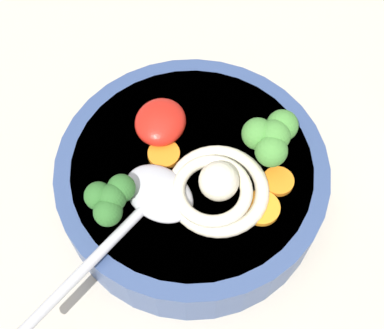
{
  "coord_description": "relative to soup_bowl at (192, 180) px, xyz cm",
  "views": [
    {
      "loc": [
        17.74,
        7.38,
        46.1
      ],
      "look_at": [
        -2.68,
        2.48,
        9.6
      ],
      "focal_mm": 47.73,
      "sensor_mm": 36.0,
      "label": 1
    }
  ],
  "objects": [
    {
      "name": "chili_sauce_dollop",
      "position": [
        -2.82,
        -3.42,
        3.7
      ],
      "size": [
        4.77,
        4.29,
        2.15
      ],
      "primitive_type": "ellipsoid",
      "color": "red",
      "rests_on": "soup_bowl"
    },
    {
      "name": "carrot_slice_beside_noodles",
      "position": [
        -0.29,
        -2.41,
        2.87
      ],
      "size": [
        2.69,
        2.69,
        0.48
      ],
      "primitive_type": "cylinder",
      "color": "orange",
      "rests_on": "soup_bowl"
    },
    {
      "name": "broccoli_floret_near_spoon",
      "position": [
        -2.53,
        5.88,
        5.15
      ],
      "size": [
        5.1,
        4.39,
        4.03
      ],
      "color": "#7A9E60",
      "rests_on": "soup_bowl"
    },
    {
      "name": "carrot_slice_front",
      "position": [
        2.96,
        6.22,
        2.87
      ],
      "size": [
        2.95,
        2.95,
        0.47
      ],
      "primitive_type": "cylinder",
      "color": "orange",
      "rests_on": "soup_bowl"
    },
    {
      "name": "table_slab",
      "position": [
        2.68,
        -2.48,
        -4.89
      ],
      "size": [
        112.56,
        112.56,
        4.16
      ],
      "primitive_type": "cube",
      "color": "#BCB29E",
      "rests_on": "ground"
    },
    {
      "name": "carrot_slice_left",
      "position": [
        0.03,
        7.14,
        2.87
      ],
      "size": [
        2.55,
        2.55,
        0.49
      ],
      "primitive_type": "cylinder",
      "color": "orange",
      "rests_on": "soup_bowl"
    },
    {
      "name": "noodle_pile",
      "position": [
        2.22,
        2.52,
        3.75
      ],
      "size": [
        8.93,
        8.76,
        3.59
      ],
      "color": "beige",
      "rests_on": "soup_bowl"
    },
    {
      "name": "soup_spoon",
      "position": [
        4.81,
        -2.43,
        3.43
      ],
      "size": [
        16.88,
        10.81,
        1.6
      ],
      "rotation": [
        0.0,
        0.0,
        5.81
      ],
      "color": "#B7B7BC",
      "rests_on": "soup_bowl"
    },
    {
      "name": "broccoli_floret_center",
      "position": [
        5.51,
        -4.99,
        4.75
      ],
      "size": [
        4.29,
        3.69,
        3.39
      ],
      "color": "#7A9E60",
      "rests_on": "soup_bowl"
    },
    {
      "name": "soup_bowl",
      "position": [
        0.0,
        0.0,
        0.0
      ],
      "size": [
        22.85,
        22.85,
        5.44
      ],
      "color": "#334775",
      "rests_on": "table_slab"
    }
  ]
}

